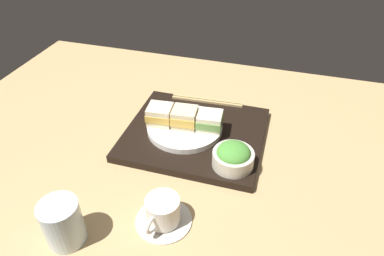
# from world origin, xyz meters

# --- Properties ---
(ground_plane) EXTENTS (1.40, 1.00, 0.03)m
(ground_plane) POSITION_xyz_m (0.00, 0.00, -0.01)
(ground_plane) COLOR tan
(serving_tray) EXTENTS (0.38, 0.33, 0.02)m
(serving_tray) POSITION_xyz_m (-0.06, -0.02, 0.01)
(serving_tray) COLOR black
(serving_tray) RESTS_ON ground_plane
(sandwich_plate) EXTENTS (0.21, 0.21, 0.02)m
(sandwich_plate) POSITION_xyz_m (-0.03, -0.02, 0.03)
(sandwich_plate) COLOR white
(sandwich_plate) RESTS_ON serving_tray
(sandwich_near) EXTENTS (0.07, 0.07, 0.05)m
(sandwich_near) POSITION_xyz_m (-0.10, -0.03, 0.06)
(sandwich_near) COLOR #EFE5C1
(sandwich_near) RESTS_ON sandwich_plate
(sandwich_middle) EXTENTS (0.07, 0.07, 0.05)m
(sandwich_middle) POSITION_xyz_m (-0.03, -0.02, 0.06)
(sandwich_middle) COLOR beige
(sandwich_middle) RESTS_ON sandwich_plate
(sandwich_far) EXTENTS (0.07, 0.07, 0.05)m
(sandwich_far) POSITION_xyz_m (0.04, -0.01, 0.06)
(sandwich_far) COLOR beige
(sandwich_far) RESTS_ON sandwich_plate
(salad_bowl) EXTENTS (0.10, 0.10, 0.06)m
(salad_bowl) POSITION_xyz_m (-0.18, 0.08, 0.05)
(salad_bowl) COLOR beige
(salad_bowl) RESTS_ON serving_tray
(chopsticks_pair) EXTENTS (0.22, 0.03, 0.01)m
(chopsticks_pair) POSITION_xyz_m (-0.05, -0.18, 0.03)
(chopsticks_pair) COLOR tan
(chopsticks_pair) RESTS_ON serving_tray
(coffee_cup) EXTENTS (0.12, 0.12, 0.07)m
(coffee_cup) POSITION_xyz_m (-0.07, 0.28, 0.03)
(coffee_cup) COLOR silver
(coffee_cup) RESTS_ON ground_plane
(drinking_glass) EXTENTS (0.08, 0.08, 0.10)m
(drinking_glass) POSITION_xyz_m (0.10, 0.37, 0.05)
(drinking_glass) COLOR silver
(drinking_glass) RESTS_ON ground_plane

